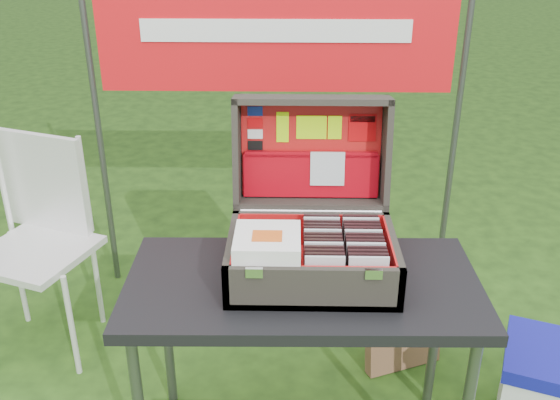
{
  "coord_description": "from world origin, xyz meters",
  "views": [
    {
      "loc": [
        0.08,
        -1.72,
        1.8
      ],
      "look_at": [
        0.04,
        0.1,
        0.94
      ],
      "focal_mm": 40.0,
      "sensor_mm": 36.0,
      "label": 1
    }
  ],
  "objects_px": {
    "suitcase": "(313,198)",
    "chair": "(35,255)",
    "table": "(301,368)",
    "cardboard_box": "(403,330)"
  },
  "relations": [
    {
      "from": "suitcase",
      "to": "chair",
      "type": "height_order",
      "value": "suitcase"
    },
    {
      "from": "table",
      "to": "chair",
      "type": "distance_m",
      "value": 1.25
    },
    {
      "from": "suitcase",
      "to": "cardboard_box",
      "type": "xyz_separation_m",
      "value": [
        0.41,
        0.38,
        -0.79
      ]
    },
    {
      "from": "suitcase",
      "to": "cardboard_box",
      "type": "height_order",
      "value": "suitcase"
    },
    {
      "from": "suitcase",
      "to": "chair",
      "type": "distance_m",
      "value": 1.33
    },
    {
      "from": "chair",
      "to": "cardboard_box",
      "type": "bearing_deg",
      "value": 16.47
    },
    {
      "from": "table",
      "to": "suitcase",
      "type": "height_order",
      "value": "suitcase"
    },
    {
      "from": "suitcase",
      "to": "chair",
      "type": "bearing_deg",
      "value": 157.63
    },
    {
      "from": "chair",
      "to": "cardboard_box",
      "type": "distance_m",
      "value": 1.59
    },
    {
      "from": "chair",
      "to": "cardboard_box",
      "type": "relative_size",
      "value": 2.65
    }
  ]
}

